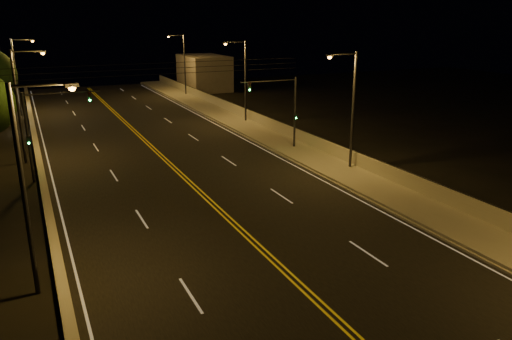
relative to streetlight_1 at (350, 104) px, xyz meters
name	(u,v)px	position (x,y,z in m)	size (l,w,h in m)	color
road	(213,204)	(-11.51, -2.33, -5.05)	(18.00, 120.00, 0.02)	black
sidewalk	(357,179)	(-0.71, -2.33, -4.91)	(3.60, 120.00, 0.30)	gray
curb	(335,183)	(-2.58, -2.33, -4.99)	(0.14, 120.00, 0.15)	gray
parapet_wall	(377,167)	(0.94, -2.33, -4.26)	(0.30, 120.00, 1.00)	#ACA78F
jersey_barrier	(50,223)	(-20.79, -2.33, -4.63)	(0.45, 120.00, 0.87)	#ACA78F
distant_building_right	(204,73)	(4.99, 46.03, -2.41)	(6.00, 10.00, 5.30)	gray
parapet_rail	(378,160)	(0.94, -2.33, -3.73)	(0.06, 0.06, 120.00)	black
lane_markings	(213,204)	(-11.51, -2.40, -5.04)	(17.32, 116.00, 0.00)	silver
streetlight_1	(350,104)	(0.00, 0.00, 0.00)	(2.55, 0.28, 8.73)	#2D2D33
streetlight_2	(243,76)	(0.00, 19.27, 0.00)	(2.55, 0.28, 8.73)	#2D2D33
streetlight_3	(183,61)	(0.00, 40.76, 0.00)	(2.55, 0.28, 8.73)	#2D2D33
streetlight_4	(30,177)	(-21.42, -8.94, 0.00)	(2.55, 0.28, 8.73)	#2D2D33
streetlight_5	(21,99)	(-21.42, 12.49, 0.00)	(2.55, 0.28, 8.73)	#2D2D33
streetlight_6	(18,71)	(-21.42, 34.51, 0.00)	(2.55, 0.28, 8.73)	#2D2D33
traffic_signal_right	(285,105)	(-1.50, 7.11, -1.13)	(5.11, 0.31, 6.24)	#2D2D33
traffic_signal_left	(42,125)	(-20.32, 7.11, -1.13)	(5.11, 0.31, 6.24)	#2D2D33
overhead_wires	(165,68)	(-11.51, 7.17, 2.34)	(22.00, 0.03, 0.83)	black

